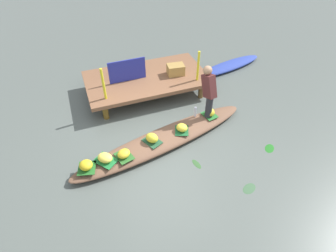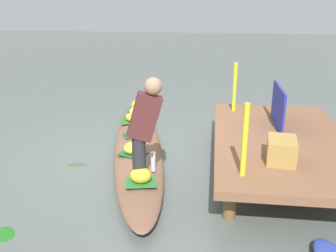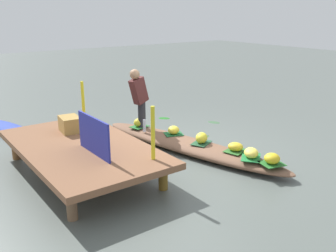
{
  "view_description": "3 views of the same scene",
  "coord_description": "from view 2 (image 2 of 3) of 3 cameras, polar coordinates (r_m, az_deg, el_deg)",
  "views": [
    {
      "loc": [
        -1.45,
        -4.14,
        4.35
      ],
      "look_at": [
        0.15,
        0.16,
        0.33
      ],
      "focal_mm": 29.51,
      "sensor_mm": 36.0,
      "label": 1
    },
    {
      "loc": [
        5.12,
        1.1,
        2.32
      ],
      "look_at": [
        -0.08,
        0.45,
        0.48
      ],
      "focal_mm": 39.97,
      "sensor_mm": 36.0,
      "label": 2
    },
    {
      "loc": [
        -5.21,
        4.31,
        2.58
      ],
      "look_at": [
        0.25,
        0.28,
        0.49
      ],
      "focal_mm": 40.1,
      "sensor_mm": 36.0,
      "label": 3
    }
  ],
  "objects": [
    {
      "name": "railing_post_east",
      "position": [
        3.96,
        11.63,
        -2.16
      ],
      "size": [
        0.06,
        0.06,
        0.8
      ],
      "primitive_type": "cylinder",
      "color": "yellow",
      "rests_on": "dock_platform"
    },
    {
      "name": "leaf_mat_2",
      "position": [
        6.58,
        -5.46,
        0.74
      ],
      "size": [
        0.39,
        0.44,
        0.01
      ],
      "primitive_type": "cube",
      "rotation": [
        0.0,
        0.0,
        1.84
      ],
      "color": "#2D6529",
      "rests_on": "vendor_boat"
    },
    {
      "name": "canal_water",
      "position": [
        5.73,
        -4.56,
        -4.61
      ],
      "size": [
        40.0,
        40.0,
        0.0
      ],
      "primitive_type": "plane",
      "color": "#555D58",
      "rests_on": "ground"
    },
    {
      "name": "leaf_mat_3",
      "position": [
        6.92,
        -4.7,
        1.71
      ],
      "size": [
        0.51,
        0.53,
        0.01
      ],
      "primitive_type": "cube",
      "rotation": [
        0.0,
        0.0,
        2.25
      ],
      "color": "#207537",
      "rests_on": "vendor_boat"
    },
    {
      "name": "leaf_mat_0",
      "position": [
        4.47,
        -4.14,
        -8.56
      ],
      "size": [
        0.34,
        0.41,
        0.01
      ],
      "primitive_type": "cube",
      "rotation": [
        0.0,
        0.0,
        1.77
      ],
      "color": "#286E30",
      "rests_on": "vendor_boat"
    },
    {
      "name": "vendor_person",
      "position": [
        4.25,
        -3.64,
        0.22
      ],
      "size": [
        0.27,
        0.44,
        1.24
      ],
      "color": "#28282D",
      "rests_on": "vendor_boat"
    },
    {
      "name": "railing_post_west",
      "position": [
        6.25,
        10.14,
        5.86
      ],
      "size": [
        0.06,
        0.06,
        0.8
      ],
      "primitive_type": "cylinder",
      "color": "yellow",
      "rests_on": "dock_platform"
    },
    {
      "name": "banana_bunch_5",
      "position": [
        5.89,
        -4.87,
        -0.45
      ],
      "size": [
        0.34,
        0.35,
        0.2
      ],
      "primitive_type": "ellipsoid",
      "rotation": [
        0.0,
        0.0,
        5.37
      ],
      "color": "yellow",
      "rests_on": "vendor_boat"
    },
    {
      "name": "drifting_plant_0",
      "position": [
        4.32,
        -23.61,
        -14.83
      ],
      "size": [
        0.34,
        0.33,
        0.01
      ],
      "primitive_type": "ellipsoid",
      "rotation": [
        0.0,
        0.0,
        0.7
      ],
      "color": "#1E691D",
      "rests_on": "ground"
    },
    {
      "name": "water_bottle",
      "position": [
        4.7,
        -2.28,
        -5.43
      ],
      "size": [
        0.06,
        0.06,
        0.25
      ],
      "primitive_type": "cylinder",
      "color": "silver",
      "rests_on": "vendor_boat"
    },
    {
      "name": "vendor_boat",
      "position": [
        5.68,
        -4.59,
        -3.57
      ],
      "size": [
        4.35,
        1.62,
        0.23
      ],
      "primitive_type": "ellipsoid",
      "rotation": [
        0.0,
        0.0,
        0.22
      ],
      "color": "brown",
      "rests_on": "ground"
    },
    {
      "name": "leaf_mat_4",
      "position": [
        7.29,
        -4.61,
        2.62
      ],
      "size": [
        0.41,
        0.43,
        0.01
      ],
      "primitive_type": "cube",
      "rotation": [
        0.0,
        0.0,
        1.31
      ],
      "color": "#246426",
      "rests_on": "vendor_boat"
    },
    {
      "name": "banana_bunch_0",
      "position": [
        4.43,
        -4.17,
        -7.51
      ],
      "size": [
        0.24,
        0.27,
        0.18
      ],
      "primitive_type": "ellipsoid",
      "rotation": [
        0.0,
        0.0,
        1.66
      ],
      "color": "gold",
      "rests_on": "vendor_boat"
    },
    {
      "name": "drifting_plant_2",
      "position": [
        5.58,
        -13.74,
        -5.76
      ],
      "size": [
        0.17,
        0.3,
        0.01
      ],
      "primitive_type": "ellipsoid",
      "rotation": [
        0.0,
        0.0,
        1.75
      ],
      "color": "#345B2E",
      "rests_on": "ground"
    },
    {
      "name": "banana_bunch_4",
      "position": [
        7.26,
        -4.63,
        3.27
      ],
      "size": [
        0.34,
        0.34,
        0.17
      ],
      "primitive_type": "ellipsoid",
      "rotation": [
        0.0,
        0.0,
        3.62
      ],
      "color": "gold",
      "rests_on": "vendor_boat"
    },
    {
      "name": "banana_bunch_2",
      "position": [
        6.56,
        -5.48,
        1.36
      ],
      "size": [
        0.35,
        0.33,
        0.15
      ],
      "primitive_type": "ellipsoid",
      "rotation": [
        0.0,
        0.0,
        3.68
      ],
      "color": "gold",
      "rests_on": "vendor_boat"
    },
    {
      "name": "produce_crate",
      "position": [
        4.51,
        16.93,
        -3.55
      ],
      "size": [
        0.48,
        0.37,
        0.27
      ],
      "primitive_type": "cube",
      "rotation": [
        0.0,
        0.0,
        -0.12
      ],
      "color": "#A47F40",
      "rests_on": "dock_platform"
    },
    {
      "name": "dock_platform",
      "position": [
        5.32,
        16.88,
        -2.34
      ],
      "size": [
        3.2,
        1.8,
        0.49
      ],
      "color": "brown",
      "rests_on": "ground"
    },
    {
      "name": "banana_bunch_1",
      "position": [
        5.22,
        -5.41,
        -3.35
      ],
      "size": [
        0.34,
        0.34,
        0.17
      ],
      "primitive_type": "ellipsoid",
      "rotation": [
        0.0,
        0.0,
        2.29
      ],
      "color": "yellow",
      "rests_on": "vendor_boat"
    },
    {
      "name": "leaf_mat_1",
      "position": [
        5.25,
        -5.39,
        -4.17
      ],
      "size": [
        0.4,
        0.44,
        0.01
      ],
      "primitive_type": "cube",
      "rotation": [
        0.0,
        0.0,
        1.19
      ],
      "color": "#1C5D2F",
      "rests_on": "vendor_boat"
    },
    {
      "name": "banana_bunch_3",
      "position": [
        6.9,
        -4.72,
        2.35
      ],
      "size": [
        0.39,
        0.39,
        0.16
      ],
      "primitive_type": "ellipsoid",
      "rotation": [
        0.0,
        0.0,
        2.36
      ],
      "color": "#F6DB52",
      "rests_on": "vendor_boat"
    },
    {
      "name": "leaf_mat_5",
      "position": [
        5.93,
        -4.84,
        -1.35
      ],
      "size": [
        0.42,
        0.47,
        0.01
      ],
      "primitive_type": "cube",
      "rotation": [
        0.0,
        0.0,
        2.0
      ],
      "color": "#235033",
      "rests_on": "vendor_boat"
    },
    {
      "name": "market_banner",
      "position": [
        5.67,
        16.45,
        2.84
      ],
      "size": [
        0.96,
        0.04,
        0.58
      ],
      "primitive_type": "cube",
      "rotation": [
        0.0,
        0.0,
        0.01
      ],
      "color": "navy",
      "rests_on": "dock_platform"
    }
  ]
}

